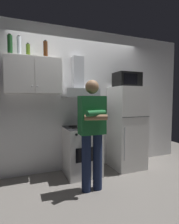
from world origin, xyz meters
TOP-DOWN VIEW (x-y plane):
  - ground_plane at (0.00, 0.00)m, footprint 7.00×7.00m
  - back_wall_tiled at (0.00, 0.60)m, footprint 4.80×0.10m
  - upper_cabinet at (-0.85, 0.37)m, footprint 0.90×0.37m
  - stove_oven at (-0.05, 0.25)m, footprint 0.60×0.62m
  - range_hood at (-0.05, 0.38)m, footprint 0.60×0.44m
  - refrigerator at (0.90, 0.25)m, footprint 0.60×0.62m
  - microwave at (0.90, 0.27)m, footprint 0.48×0.37m
  - person_standing at (-0.10, -0.36)m, footprint 0.38×0.33m
  - cooking_pot at (0.08, 0.13)m, footprint 0.28×0.18m
  - bottle_olive_oil at (-0.92, 0.40)m, footprint 0.06×0.06m
  - bottle_rum_dark at (-0.65, 0.39)m, footprint 0.07×0.07m
  - bottle_wine_green at (-1.19, 0.35)m, footprint 0.08×0.08m
  - bottle_vodka_clear at (-1.06, 0.35)m, footprint 0.07×0.07m

SIDE VIEW (x-z plane):
  - ground_plane at x=0.00m, z-range 0.00..0.00m
  - stove_oven at x=-0.05m, z-range 0.00..0.87m
  - refrigerator at x=0.90m, z-range 0.00..1.60m
  - person_standing at x=-0.10m, z-range 0.08..1.72m
  - cooking_pot at x=0.08m, z-range 0.87..0.97m
  - back_wall_tiled at x=0.00m, z-range 0.00..2.70m
  - range_hood at x=-0.05m, z-range 1.22..1.97m
  - microwave at x=0.90m, z-range 1.60..1.88m
  - upper_cabinet at x=-0.85m, z-range 1.45..2.05m
  - bottle_olive_oil at x=-0.92m, z-range 2.04..2.27m
  - bottle_rum_dark at x=-0.65m, z-range 2.04..2.34m
  - bottle_vodka_clear at x=-1.06m, z-range 2.04..2.36m
  - bottle_wine_green at x=-1.19m, z-range 2.04..2.36m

